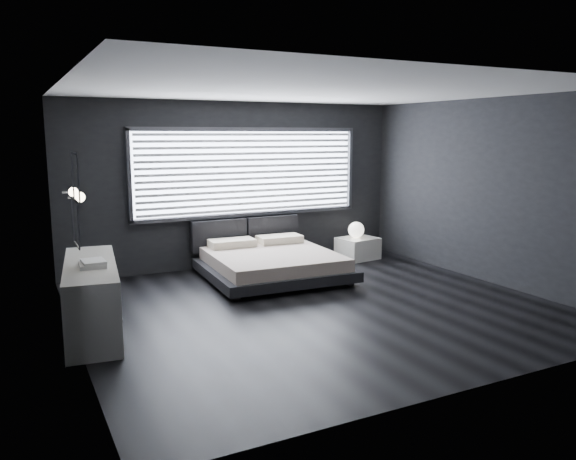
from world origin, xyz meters
name	(u,v)px	position (x,y,z in m)	size (l,w,h in m)	color
room	(318,202)	(0.00, 0.00, 1.40)	(6.04, 6.00, 2.80)	black
window	(250,172)	(0.20, 2.70, 1.61)	(4.14, 0.09, 1.52)	white
headboard	(246,233)	(0.09, 2.64, 0.57)	(1.96, 0.16, 0.52)	black
sconce_near	(79,197)	(-2.88, 0.05, 1.60)	(0.18, 0.11, 0.11)	silver
sconce_far	(73,192)	(-2.88, 0.65, 1.60)	(0.18, 0.11, 0.11)	silver
wall_art_upper	(75,178)	(-2.98, -0.55, 1.85)	(0.01, 0.48, 0.48)	#47474C
wall_art_lower	(76,223)	(-2.98, -0.30, 1.38)	(0.01, 0.48, 0.48)	#47474C
bed	(272,263)	(0.09, 1.59, 0.25)	(2.19, 2.10, 0.54)	black
nightstand	(358,248)	(2.10, 2.17, 0.20)	(0.67, 0.56, 0.39)	white
orb_lamp	(356,230)	(2.08, 2.20, 0.53)	(0.29, 0.29, 0.29)	white
dresser	(92,297)	(-2.78, 0.38, 0.40)	(0.82, 2.07, 0.81)	white
book_stack	(93,263)	(-2.77, 0.18, 0.84)	(0.30, 0.38, 0.07)	silver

